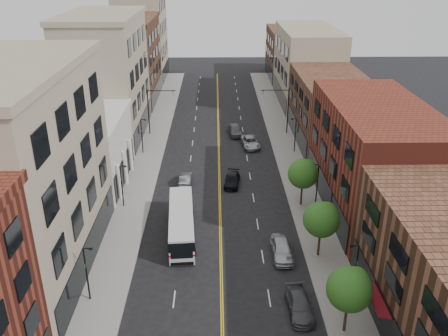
{
  "coord_description": "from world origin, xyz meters",
  "views": [
    {
      "loc": [
        -0.37,
        -23.72,
        26.44
      ],
      "look_at": [
        0.46,
        23.59,
        5.0
      ],
      "focal_mm": 38.0,
      "sensor_mm": 36.0,
      "label": 1
    }
  ],
  "objects": [
    {
      "name": "bldg_l_far_a",
      "position": [
        -17.0,
        48.0,
        9.0
      ],
      "size": [
        10.0,
        20.0,
        18.0
      ],
      "primitive_type": "cube",
      "color": "tan",
      "rests_on": "ground"
    },
    {
      "name": "bldg_l_far_b",
      "position": [
        -17.0,
        68.0,
        7.5
      ],
      "size": [
        10.0,
        20.0,
        15.0
      ],
      "primitive_type": "cube",
      "color": "brown",
      "rests_on": "ground"
    },
    {
      "name": "tree_r_3",
      "position": [
        9.39,
        24.07,
        4.13
      ],
      "size": [
        3.4,
        3.4,
        5.59
      ],
      "color": "black",
      "rests_on": "sidewalk_right"
    },
    {
      "name": "city_bus",
      "position": [
        -3.97,
        17.89,
        1.65
      ],
      "size": [
        3.25,
        11.16,
        2.83
      ],
      "rotation": [
        0.0,
        0.0,
        0.07
      ],
      "color": "silver",
      "rests_on": "ground"
    },
    {
      "name": "car_lane_a",
      "position": [
        1.58,
        29.51,
        0.64
      ],
      "size": [
        2.35,
        4.62,
        1.29
      ],
      "primitive_type": "imported",
      "rotation": [
        0.0,
        0.0,
        -0.13
      ],
      "color": "black",
      "rests_on": "ground"
    },
    {
      "name": "sidewalk_right",
      "position": [
        10.0,
        35.0,
        0.07
      ],
      "size": [
        4.0,
        110.0,
        0.15
      ],
      "primitive_type": "cube",
      "color": "gray",
      "rests_on": "ground"
    },
    {
      "name": "car_lane_c",
      "position": [
        2.63,
        47.45,
        0.82
      ],
      "size": [
        2.58,
        5.06,
        1.65
      ],
      "primitive_type": "imported",
      "rotation": [
        0.0,
        0.0,
        0.14
      ],
      "color": "#58575D",
      "rests_on": "ground"
    },
    {
      "name": "signal_mast_right",
      "position": [
        10.27,
        48.0,
        4.65
      ],
      "size": [
        4.49,
        0.18,
        7.2
      ],
      "color": "black",
      "rests_on": "sidewalk_right"
    },
    {
      "name": "lamp_r_3",
      "position": [
        10.95,
        40.0,
        2.97
      ],
      "size": [
        0.81,
        0.55,
        5.05
      ],
      "color": "black",
      "rests_on": "sidewalk_right"
    },
    {
      "name": "car_lane_b",
      "position": [
        4.73,
        42.36,
        0.72
      ],
      "size": [
        2.96,
        5.44,
        1.45
      ],
      "primitive_type": "imported",
      "rotation": [
        0.0,
        0.0,
        0.11
      ],
      "color": "#9EA2A6",
      "rests_on": "ground"
    },
    {
      "name": "lamp_l_3",
      "position": [
        -10.95,
        40.0,
        2.97
      ],
      "size": [
        0.81,
        0.55,
        5.05
      ],
      "color": "black",
      "rests_on": "sidewalk_left"
    },
    {
      "name": "tree_r_1",
      "position": [
        9.39,
        4.07,
        4.13
      ],
      "size": [
        3.4,
        3.4,
        5.59
      ],
      "color": "black",
      "rests_on": "sidewalk_right"
    },
    {
      "name": "bldg_r_far_b",
      "position": [
        17.0,
        66.0,
        7.0
      ],
      "size": [
        10.0,
        22.0,
        14.0
      ],
      "primitive_type": "cube",
      "color": "tan",
      "rests_on": "ground"
    },
    {
      "name": "car_parked_far",
      "position": [
        5.8,
        14.0,
        0.81
      ],
      "size": [
        1.96,
        4.75,
        1.61
      ],
      "primitive_type": "imported",
      "rotation": [
        0.0,
        0.0,
        0.01
      ],
      "color": "#B3B4BB",
      "rests_on": "ground"
    },
    {
      "name": "lamp_l_1",
      "position": [
        -10.95,
        8.0,
        2.97
      ],
      "size": [
        0.81,
        0.55,
        5.05
      ],
      "color": "black",
      "rests_on": "sidewalk_left"
    },
    {
      "name": "bldg_r_far_c",
      "position": [
        17.0,
        86.0,
        5.5
      ],
      "size": [
        10.0,
        18.0,
        11.0
      ],
      "primitive_type": "cube",
      "color": "brown",
      "rests_on": "ground"
    },
    {
      "name": "bldg_r_far_a",
      "position": [
        17.0,
        45.0,
        5.0
      ],
      "size": [
        10.0,
        20.0,
        10.0
      ],
      "primitive_type": "cube",
      "color": "brown",
      "rests_on": "ground"
    },
    {
      "name": "lamp_l_2",
      "position": [
        -10.95,
        24.0,
        2.97
      ],
      "size": [
        0.81,
        0.55,
        5.05
      ],
      "color": "black",
      "rests_on": "sidewalk_left"
    },
    {
      "name": "tree_r_2",
      "position": [
        9.39,
        14.07,
        4.13
      ],
      "size": [
        3.4,
        3.4,
        5.59
      ],
      "color": "black",
      "rests_on": "sidewalk_right"
    },
    {
      "name": "bldg_l_far_c",
      "position": [
        -17.0,
        86.0,
        10.0
      ],
      "size": [
        10.0,
        16.0,
        20.0
      ],
      "primitive_type": "cube",
      "color": "tan",
      "rests_on": "ground"
    },
    {
      "name": "bldg_r_mid",
      "position": [
        17.0,
        24.0,
        6.0
      ],
      "size": [
        10.0,
        22.0,
        12.0
      ],
      "primitive_type": "cube",
      "color": "maroon",
      "rests_on": "ground"
    },
    {
      "name": "lamp_r_1",
      "position": [
        10.95,
        8.0,
        2.97
      ],
      "size": [
        0.81,
        0.55,
        5.05
      ],
      "color": "black",
      "rests_on": "sidewalk_right"
    },
    {
      "name": "sidewalk_left",
      "position": [
        -10.0,
        35.0,
        0.07
      ],
      "size": [
        4.0,
        110.0,
        0.15
      ],
      "primitive_type": "cube",
      "color": "gray",
      "rests_on": "ground"
    },
    {
      "name": "car_parked_mid",
      "position": [
        6.24,
        6.27,
        0.68
      ],
      "size": [
        2.04,
        4.72,
        1.35
      ],
      "primitive_type": "imported",
      "rotation": [
        0.0,
        0.0,
        0.03
      ],
      "color": "#424246",
      "rests_on": "ground"
    },
    {
      "name": "lamp_r_2",
      "position": [
        10.95,
        24.0,
        2.97
      ],
      "size": [
        0.81,
        0.55,
        5.05
      ],
      "color": "black",
      "rests_on": "sidewalk_right"
    },
    {
      "name": "signal_mast_left",
      "position": [
        -10.27,
        48.0,
        4.65
      ],
      "size": [
        4.49,
        0.18,
        7.2
      ],
      "color": "black",
      "rests_on": "sidewalk_left"
    },
    {
      "name": "bldg_l_tanoffice",
      "position": [
        -17.0,
        13.0,
        9.0
      ],
      "size": [
        10.0,
        22.0,
        18.0
      ],
      "primitive_type": "cube",
      "color": "tan",
      "rests_on": "ground"
    },
    {
      "name": "car_lane_behind",
      "position": [
        -4.27,
        29.9,
        0.67
      ],
      "size": [
        1.49,
        4.07,
        1.33
      ],
      "primitive_type": "imported",
      "rotation": [
        0.0,
        0.0,
        3.12
      ],
      "color": "#444549",
      "rests_on": "ground"
    },
    {
      "name": "bldg_l_white",
      "position": [
        -17.0,
        31.0,
        4.0
      ],
      "size": [
        10.0,
        14.0,
        8.0
      ],
      "primitive_type": "cube",
      "color": "silver",
      "rests_on": "ground"
    }
  ]
}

